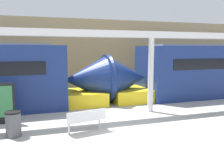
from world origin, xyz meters
name	(u,v)px	position (x,y,z in m)	size (l,w,h in m)	color
ground_plane	(133,141)	(0.00, 0.00, 0.00)	(60.00, 60.00, 0.00)	#B2AFA8
station_wall	(74,55)	(0.00, 10.28, 2.50)	(56.00, 0.20, 5.00)	tan
train_left	(217,71)	(8.46, 5.99, 1.51)	(14.98, 2.93, 3.20)	navy
bench_near	(86,119)	(-1.24, 1.38, 0.49)	(1.54, 0.73, 0.81)	silver
trash_bin	(13,124)	(-3.63, 1.73, 0.43)	(0.52, 0.52, 0.86)	#4C4F54
support_column_near	(151,75)	(2.31, 3.31, 1.72)	(0.26, 0.26, 3.43)	silver
canopy_beam	(152,35)	(2.31, 3.31, 3.57)	(28.00, 0.60, 0.28)	silver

